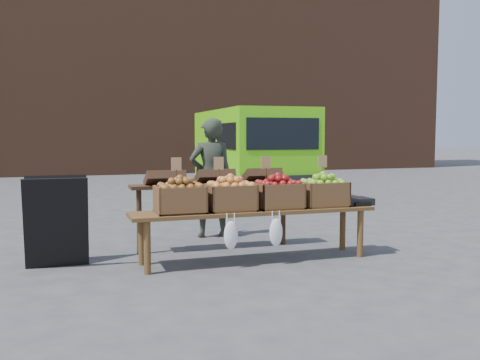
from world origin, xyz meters
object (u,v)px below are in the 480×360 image
object	(u,v)px
crate_russet_pears	(230,197)
crate_red_apples	(278,196)
display_bench	(254,235)
weighing_scale	(355,201)
chalkboard_sign	(57,221)
vendor	(211,178)
crate_green_apples	(323,194)
delivery_van	(251,152)
crate_golden_apples	(180,199)
back_table	(214,206)

from	to	relation	value
crate_russet_pears	crate_red_apples	xyz separation A→B (m)	(0.55, 0.00, 0.00)
display_bench	crate_russet_pears	size ratio (longest dim) A/B	5.40
crate_russet_pears	weighing_scale	xyz separation A→B (m)	(1.52, 0.00, -0.10)
chalkboard_sign	crate_red_apples	xyz separation A→B (m)	(2.32, -0.42, 0.23)
vendor	crate_green_apples	world-z (taller)	vendor
delivery_van	crate_russet_pears	size ratio (longest dim) A/B	8.64
crate_green_apples	crate_red_apples	bearing A→B (deg)	180.00
vendor	crate_golden_apples	size ratio (longest dim) A/B	3.20
chalkboard_sign	crate_russet_pears	world-z (taller)	chalkboard_sign
vendor	chalkboard_sign	distance (m)	2.26
delivery_van	back_table	xyz separation A→B (m)	(-2.47, -5.63, -0.45)
vendor	weighing_scale	xyz separation A→B (m)	(1.33, -1.49, -0.19)
back_table	crate_golden_apples	distance (m)	0.94
crate_russet_pears	chalkboard_sign	bearing A→B (deg)	166.82
crate_russet_pears	crate_red_apples	size ratio (longest dim) A/B	1.00
display_bench	crate_green_apples	size ratio (longest dim) A/B	5.40
crate_green_apples	weighing_scale	bearing A→B (deg)	0.00
vendor	weighing_scale	bearing A→B (deg)	134.55
back_table	crate_green_apples	distance (m)	1.31
back_table	crate_russet_pears	bearing A→B (deg)	-91.85
crate_golden_apples	crate_green_apples	world-z (taller)	same
delivery_van	weighing_scale	distance (m)	6.43
display_bench	crate_russet_pears	world-z (taller)	crate_russet_pears
chalkboard_sign	weighing_scale	world-z (taller)	chalkboard_sign
vendor	crate_red_apples	xyz separation A→B (m)	(0.36, -1.49, -0.09)
vendor	chalkboard_sign	bearing A→B (deg)	31.37
delivery_van	crate_russet_pears	xyz separation A→B (m)	(-2.49, -6.35, -0.26)
crate_red_apples	vendor	bearing A→B (deg)	103.46
delivery_van	display_bench	distance (m)	6.76
back_table	crate_red_apples	size ratio (longest dim) A/B	4.20
back_table	crate_green_apples	bearing A→B (deg)	-33.77
weighing_scale	crate_golden_apples	bearing A→B (deg)	180.00
back_table	weighing_scale	distance (m)	1.67
crate_red_apples	crate_golden_apples	bearing A→B (deg)	180.00
crate_red_apples	crate_green_apples	distance (m)	0.55
vendor	crate_green_apples	distance (m)	1.75
display_bench	crate_russet_pears	bearing A→B (deg)	180.00
vendor	crate_red_apples	distance (m)	1.53
chalkboard_sign	crate_golden_apples	world-z (taller)	chalkboard_sign
vendor	chalkboard_sign	world-z (taller)	vendor
chalkboard_sign	crate_green_apples	bearing A→B (deg)	-7.57
chalkboard_sign	weighing_scale	size ratio (longest dim) A/B	2.83
crate_golden_apples	crate_red_apples	size ratio (longest dim) A/B	1.00
vendor	crate_red_apples	size ratio (longest dim) A/B	3.20
vendor	crate_russet_pears	size ratio (longest dim) A/B	3.20
crate_green_apples	chalkboard_sign	bearing A→B (deg)	171.77
chalkboard_sign	display_bench	distance (m)	2.10
back_table	display_bench	distance (m)	0.80
back_table	display_bench	size ratio (longest dim) A/B	0.78
delivery_van	weighing_scale	bearing A→B (deg)	-97.27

